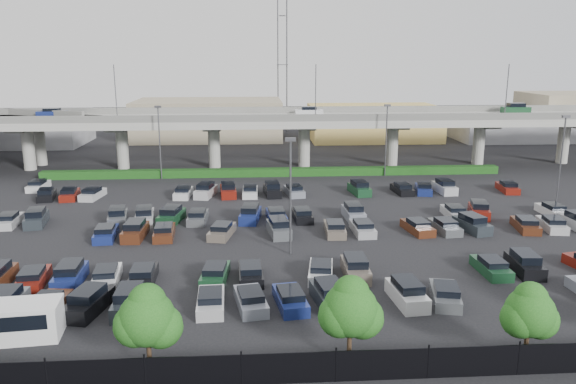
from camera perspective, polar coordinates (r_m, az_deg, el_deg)
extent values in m
plane|color=black|center=(57.21, -0.32, -3.57)|extent=(280.00, 280.00, 0.00)
cube|color=gray|center=(87.14, -1.63, 7.27)|extent=(150.00, 13.00, 1.10)
cube|color=#62625D|center=(80.82, -1.46, 7.52)|extent=(150.00, 0.50, 1.00)
cube|color=#62625D|center=(93.24, -1.79, 8.34)|extent=(150.00, 0.50, 1.00)
cylinder|color=gray|center=(93.85, -24.87, 4.07)|extent=(1.80, 1.80, 6.70)
cube|color=#62625D|center=(93.44, -25.07, 5.97)|extent=(2.60, 9.75, 0.50)
cylinder|color=gray|center=(89.78, -16.49, 4.40)|extent=(1.80, 1.80, 6.70)
cube|color=#62625D|center=(89.36, -16.62, 6.39)|extent=(2.60, 9.75, 0.50)
cylinder|color=gray|center=(87.78, -7.51, 4.64)|extent=(1.80, 1.80, 6.70)
cube|color=#62625D|center=(87.35, -7.58, 6.68)|extent=(2.60, 9.75, 0.50)
cylinder|color=gray|center=(87.99, 1.65, 4.77)|extent=(1.80, 1.80, 6.70)
cube|color=#62625D|center=(87.56, 1.67, 6.81)|extent=(2.60, 9.75, 0.50)
cylinder|color=gray|center=(90.40, 10.55, 4.79)|extent=(1.80, 1.80, 6.70)
cube|color=#62625D|center=(89.98, 10.64, 6.77)|extent=(2.60, 9.75, 0.50)
cylinder|color=gray|center=(94.83, 18.81, 4.70)|extent=(1.80, 1.80, 6.70)
cube|color=#62625D|center=(94.43, 18.95, 6.58)|extent=(2.60, 9.75, 0.50)
cylinder|color=gray|center=(101.02, 26.18, 4.53)|extent=(1.80, 1.80, 6.70)
cube|color=#62625D|center=(100.65, 26.37, 6.30)|extent=(2.60, 9.75, 0.50)
cube|color=navy|center=(95.05, -22.83, 7.34)|extent=(4.40, 1.82, 0.82)
cube|color=black|center=(94.99, -22.87, 7.71)|extent=(2.30, 1.60, 0.50)
cube|color=silver|center=(90.44, 2.13, 8.12)|extent=(4.40, 1.82, 0.82)
cube|color=black|center=(90.38, 2.13, 8.51)|extent=(2.30, 1.60, 0.50)
cube|color=#174224|center=(99.84, 22.12, 7.72)|extent=(4.40, 1.82, 1.05)
cube|color=black|center=(99.77, 22.16, 8.19)|extent=(2.60, 1.60, 0.65)
cylinder|color=#45464A|center=(82.73, -17.11, 9.51)|extent=(0.14, 0.14, 8.00)
cylinder|color=#45464A|center=(81.13, 2.82, 10.01)|extent=(0.14, 0.14, 8.00)
cylinder|color=#45464A|center=(88.82, 21.33, 9.43)|extent=(0.14, 0.14, 8.00)
cylinder|color=gray|center=(97.24, -23.87, 4.46)|extent=(1.60, 1.60, 6.70)
cube|color=#113C11|center=(81.28, -1.40, 2.02)|extent=(66.00, 1.60, 1.10)
cube|color=black|center=(31.20, 2.97, -17.35)|extent=(70.00, 0.06, 1.80)
cylinder|color=black|center=(32.76, -23.33, -16.73)|extent=(0.10, 0.10, 2.00)
cylinder|color=black|center=(31.49, -14.32, -17.27)|extent=(0.10, 0.10, 2.00)
cylinder|color=black|center=(30.98, -4.75, -17.41)|extent=(0.10, 0.10, 2.00)
cylinder|color=black|center=(31.27, 4.88, -17.09)|extent=(0.10, 0.10, 2.00)
cylinder|color=black|center=(32.34, 14.04, -16.36)|extent=(0.10, 0.10, 2.00)
cylinder|color=black|center=(34.12, 22.36, -15.35)|extent=(0.10, 0.10, 2.00)
cylinder|color=#332316|center=(32.62, -13.89, -16.12)|extent=(0.26, 0.26, 1.96)
sphere|color=#184E14|center=(31.52, -14.14, -12.34)|extent=(3.04, 3.04, 3.04)
sphere|color=#184E14|center=(31.73, -12.77, -13.17)|extent=(2.39, 2.39, 2.39)
sphere|color=#184E14|center=(31.70, -15.23, -12.90)|extent=(2.39, 2.39, 2.39)
sphere|color=#184E14|center=(31.25, -14.13, -10.81)|extent=(2.06, 2.06, 2.06)
cylinder|color=#332316|center=(32.81, 6.23, -15.58)|extent=(0.26, 0.26, 1.97)
sphere|color=#184E14|center=(31.70, 6.35, -11.77)|extent=(3.07, 3.07, 3.07)
sphere|color=#184E14|center=(32.15, 7.57, -12.51)|extent=(2.41, 2.41, 2.41)
sphere|color=#184E14|center=(31.68, 5.26, -12.42)|extent=(2.41, 2.41, 2.41)
sphere|color=#184E14|center=(31.45, 6.43, -10.23)|extent=(2.08, 2.08, 2.08)
cylinder|color=#332316|center=(35.52, 22.99, -14.41)|extent=(0.26, 0.26, 1.80)
sphere|color=#184E14|center=(34.58, 23.34, -11.18)|extent=(2.79, 2.79, 2.79)
sphere|color=#184E14|center=(35.15, 24.15, -11.75)|extent=(2.19, 2.19, 2.19)
sphere|color=#184E14|center=(34.40, 22.52, -11.78)|extent=(2.19, 2.19, 2.19)
sphere|color=#184E14|center=(34.38, 23.43, -9.88)|extent=(1.89, 1.89, 1.89)
cube|color=silver|center=(39.31, -27.23, -11.86)|extent=(7.29, 3.06, 2.07)
cube|color=#515558|center=(42.98, -26.78, -10.38)|extent=(1.89, 4.43, 1.05)
cube|color=black|center=(42.67, -26.89, -9.37)|extent=(1.64, 2.62, 0.65)
cube|color=#522816|center=(42.03, -23.25, -10.71)|extent=(2.28, 4.57, 0.82)
cube|color=black|center=(41.62, -23.42, -10.02)|extent=(1.84, 2.46, 0.50)
cube|color=black|center=(41.16, -19.59, -10.72)|extent=(2.75, 4.69, 1.05)
cube|color=black|center=(40.84, -19.68, -9.67)|extent=(2.14, 2.89, 0.65)
cube|color=#282F34|center=(40.50, -15.78, -10.83)|extent=(1.87, 4.42, 1.05)
cube|color=black|center=(40.17, -15.85, -9.77)|extent=(1.63, 2.62, 0.65)
cube|color=silver|center=(39.77, -7.84, -11.07)|extent=(1.97, 4.46, 0.82)
cube|color=black|center=(39.33, -7.89, -10.36)|extent=(1.68, 2.35, 0.50)
cube|color=gray|center=(39.66, -3.80, -11.04)|extent=(2.51, 4.64, 0.82)
cube|color=black|center=(39.22, -3.82, -10.32)|extent=(1.96, 2.53, 0.50)
cube|color=navy|center=(39.74, 0.24, -10.95)|extent=(2.41, 4.61, 0.82)
cube|color=black|center=(39.30, 0.26, -10.24)|extent=(1.90, 2.50, 0.50)
cube|color=#282F34|center=(39.97, 4.24, -10.66)|extent=(2.47, 4.63, 1.05)
cube|color=black|center=(39.64, 4.26, -9.58)|extent=(1.98, 2.81, 0.65)
cube|color=white|center=(41.06, 11.99, -10.25)|extent=(2.22, 4.55, 1.05)
cube|color=black|center=(40.74, 12.05, -9.20)|extent=(1.83, 2.74, 0.65)
cube|color=#515558|center=(41.92, 15.66, -10.13)|extent=(2.70, 4.68, 0.82)
cube|color=black|center=(41.50, 15.81, -9.44)|extent=(2.05, 2.58, 0.50)
cube|color=maroon|center=(47.29, -24.45, -8.11)|extent=(2.31, 4.58, 0.82)
cube|color=black|center=(46.90, -24.61, -7.48)|extent=(1.85, 2.47, 0.50)
cube|color=navy|center=(46.35, -21.25, -8.08)|extent=(2.01, 4.48, 1.05)
cube|color=black|center=(46.07, -21.34, -7.13)|extent=(1.71, 2.67, 0.65)
cube|color=white|center=(45.64, -17.91, -8.30)|extent=(2.26, 4.56, 0.82)
cube|color=black|center=(45.24, -18.03, -7.65)|extent=(1.83, 2.45, 0.50)
cube|color=black|center=(45.05, -14.48, -8.35)|extent=(1.95, 4.45, 0.82)
cube|color=black|center=(44.64, -14.58, -7.70)|extent=(1.67, 2.35, 0.50)
cube|color=#174224|center=(44.35, -7.41, -8.37)|extent=(2.22, 4.55, 0.82)
cube|color=black|center=(43.93, -7.45, -7.70)|extent=(1.81, 2.44, 0.50)
cube|color=black|center=(44.25, -3.82, -8.33)|extent=(2.01, 4.48, 0.82)
cube|color=black|center=(43.83, -3.83, -7.67)|extent=(1.70, 2.37, 0.50)
cube|color=white|center=(44.57, 3.34, -8.16)|extent=(2.46, 4.62, 0.82)
cube|color=black|center=(44.16, 3.39, -7.49)|extent=(1.93, 2.52, 0.50)
cube|color=#695E52|center=(44.94, 6.86, -7.89)|extent=(1.90, 4.43, 1.05)
cube|color=black|center=(44.64, 6.89, -6.91)|extent=(1.65, 2.63, 0.65)
cube|color=#174224|center=(48.18, 19.93, -7.28)|extent=(1.91, 4.44, 0.82)
cube|color=black|center=(47.80, 20.09, -6.66)|extent=(1.65, 2.33, 0.50)
cube|color=black|center=(49.30, 22.89, -6.94)|extent=(2.14, 4.52, 1.05)
cube|color=black|center=(49.03, 22.98, -6.04)|extent=(1.79, 2.71, 0.65)
cube|color=navy|center=(56.35, -18.00, -4.10)|extent=(2.16, 4.53, 0.82)
cube|color=black|center=(55.99, -18.09, -3.55)|extent=(1.78, 2.42, 0.50)
cube|color=#522816|center=(55.70, -15.26, -3.99)|extent=(2.00, 4.47, 1.05)
cube|color=black|center=(55.47, -15.31, -3.18)|extent=(1.70, 2.66, 0.65)
cube|color=#522816|center=(55.25, -12.45, -4.09)|extent=(2.08, 4.50, 0.82)
cube|color=black|center=(54.88, -12.51, -3.53)|extent=(1.74, 2.39, 0.50)
cube|color=#695E52|center=(54.68, -6.73, -4.04)|extent=(2.70, 4.68, 0.82)
cube|color=black|center=(54.31, -6.76, -3.47)|extent=(2.05, 2.58, 0.50)
cube|color=#515558|center=(54.63, -0.95, -3.84)|extent=(2.38, 4.60, 1.05)
cube|color=black|center=(54.39, -0.95, -3.02)|extent=(1.93, 2.79, 0.65)
cube|color=#695E52|center=(55.20, 4.77, -3.83)|extent=(1.99, 4.47, 0.82)
cube|color=black|center=(54.82, 4.82, -3.26)|extent=(1.69, 2.36, 0.50)
cube|color=#AAABAE|center=(55.67, 7.58, -3.75)|extent=(1.96, 4.46, 0.82)
cube|color=black|center=(55.30, 7.64, -3.19)|extent=(1.68, 2.35, 0.50)
cube|color=#522816|center=(56.99, 13.02, -3.57)|extent=(2.51, 4.64, 0.82)
cube|color=black|center=(56.63, 13.11, -3.02)|extent=(1.95, 2.53, 0.50)
cube|color=#515558|center=(57.84, 15.63, -3.48)|extent=(2.28, 4.57, 0.82)
cube|color=black|center=(57.48, 15.74, -2.94)|extent=(1.84, 2.46, 0.50)
cube|color=#282F34|center=(58.77, 18.18, -3.27)|extent=(2.79, 4.70, 1.05)
cube|color=black|center=(58.55, 18.23, -2.50)|extent=(2.16, 2.90, 0.65)
cube|color=#522816|center=(61.06, 22.97, -3.17)|extent=(2.48, 4.63, 0.82)
cube|color=black|center=(60.72, 23.11, -2.66)|extent=(1.94, 2.52, 0.50)
cube|color=silver|center=(62.34, 25.23, -3.07)|extent=(2.47, 4.63, 0.82)
cube|color=black|center=(62.01, 25.38, -2.56)|extent=(1.94, 2.52, 0.50)
cube|color=silver|center=(64.41, -26.47, -2.69)|extent=(2.18, 4.54, 0.82)
cube|color=black|center=(64.07, -26.60, -2.20)|extent=(1.79, 2.43, 0.50)
cube|color=#282F34|center=(63.37, -24.19, -2.59)|extent=(2.53, 4.64, 1.05)
cube|color=black|center=(63.16, -24.26, -1.88)|extent=(2.01, 2.83, 0.65)
cube|color=#515558|center=(60.97, -16.90, -2.57)|extent=(2.49, 4.63, 1.05)
cube|color=black|center=(60.75, -16.95, -1.83)|extent=(1.99, 2.82, 0.65)
cube|color=#AAABAE|center=(60.40, -14.35, -2.56)|extent=(2.39, 4.60, 1.05)
cube|color=black|center=(60.18, -14.40, -1.81)|extent=(1.93, 2.79, 0.65)
cube|color=#174224|center=(59.95, -11.77, -2.53)|extent=(2.63, 4.67, 1.05)
cube|color=black|center=(59.73, -11.80, -1.78)|extent=(2.07, 2.86, 0.65)
cube|color=#515558|center=(59.66, -9.14, -2.61)|extent=(2.00, 4.47, 0.82)
cube|color=black|center=(59.30, -9.18, -2.08)|extent=(1.69, 2.36, 0.50)
cube|color=navy|center=(59.36, -3.85, -2.43)|extent=(2.44, 4.62, 1.05)
cube|color=black|center=(59.14, -3.86, -1.67)|extent=(1.96, 2.81, 0.65)
cube|color=navy|center=(59.44, -1.19, -2.50)|extent=(2.20, 4.54, 0.82)
cube|color=black|center=(59.08, -1.19, -1.96)|extent=(1.80, 2.43, 0.50)
cube|color=black|center=(59.63, 1.45, -2.45)|extent=(2.08, 4.50, 0.82)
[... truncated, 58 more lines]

